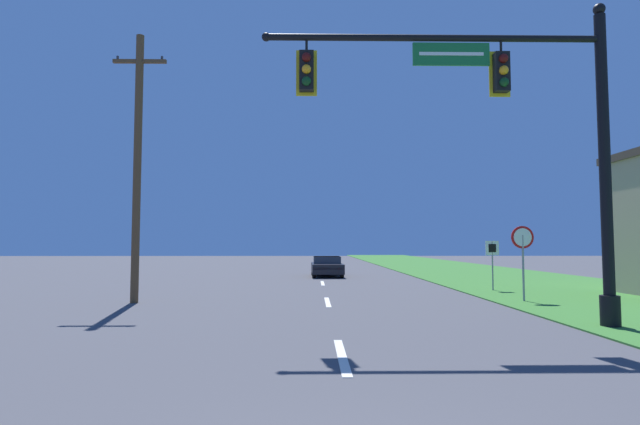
% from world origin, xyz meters
% --- Properties ---
extents(grass_verge_right, '(10.00, 110.00, 0.04)m').
position_xyz_m(grass_verge_right, '(10.50, 30.00, 0.02)').
color(grass_verge_right, '#38752D').
rests_on(grass_verge_right, ground).
extents(road_center_line, '(0.16, 34.80, 0.01)m').
position_xyz_m(road_center_line, '(0.00, 22.00, 0.01)').
color(road_center_line, silver).
rests_on(road_center_line, ground).
extents(signal_mast, '(8.34, 0.47, 7.69)m').
position_xyz_m(signal_mast, '(4.45, 8.84, 4.62)').
color(signal_mast, black).
rests_on(signal_mast, grass_verge_right).
extents(car_ahead, '(1.90, 4.26, 1.19)m').
position_xyz_m(car_ahead, '(0.37, 27.45, 0.60)').
color(car_ahead, black).
rests_on(car_ahead, ground).
extents(stop_sign, '(0.76, 0.07, 2.50)m').
position_xyz_m(stop_sign, '(6.57, 13.97, 1.86)').
color(stop_sign, gray).
rests_on(stop_sign, grass_verge_right).
extents(route_sign_post, '(0.55, 0.06, 2.03)m').
position_xyz_m(route_sign_post, '(6.94, 17.85, 1.53)').
color(route_sign_post, gray).
rests_on(route_sign_post, grass_verge_right).
extents(utility_pole_near, '(1.80, 0.26, 9.03)m').
position_xyz_m(utility_pole_near, '(-6.38, 13.93, 4.67)').
color(utility_pole_near, brown).
rests_on(utility_pole_near, ground).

